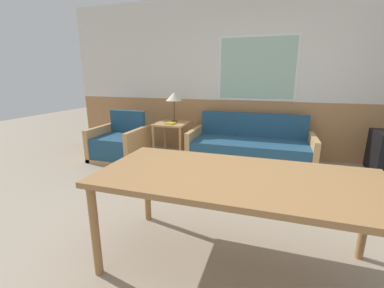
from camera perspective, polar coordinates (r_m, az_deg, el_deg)
The scene contains 8 objects.
ground_plane at distance 2.47m, azimuth 8.08°, elevation -19.73°, with size 16.00×16.00×0.00m, color gray.
wall_back at distance 4.65m, azimuth 14.56°, elevation 13.95°, with size 7.20×0.09×2.70m.
couch at distance 4.27m, azimuth 12.65°, elevation -1.20°, with size 1.93×0.83×0.79m.
armchair at distance 4.60m, azimuth -15.82°, elevation -0.12°, with size 0.82×0.76×0.80m.
side_table at distance 4.55m, azimuth -4.53°, elevation 3.48°, with size 0.55×0.55×0.60m.
table_lamp at distance 4.56m, azimuth -4.01°, elevation 10.31°, with size 0.28×0.28×0.52m.
book_stack at distance 4.42m, azimuth -4.75°, elevation 4.61°, with size 0.18×0.18×0.02m.
dining_table at distance 1.84m, azimuth 10.24°, elevation -8.76°, with size 1.97×0.89×0.73m.
Camera 1 is at (0.31, -2.01, 1.40)m, focal length 24.00 mm.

